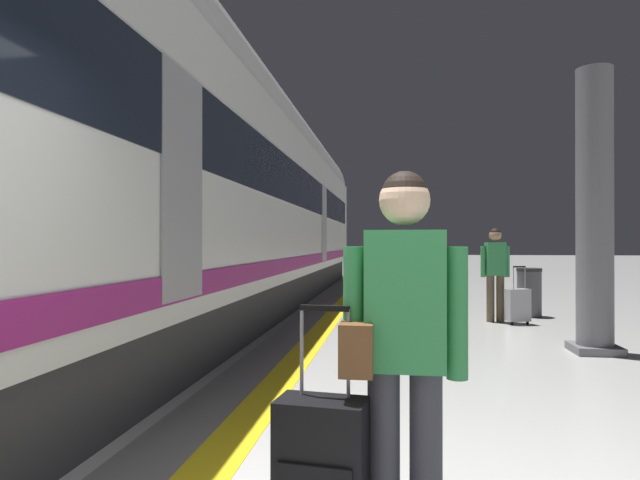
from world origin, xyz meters
name	(u,v)px	position (x,y,z in m)	size (l,w,h in m)	color
safety_line_strip	(340,306)	(-0.83, 10.00, 0.00)	(0.36, 80.00, 0.01)	yellow
tactile_edge_band	(324,306)	(-1.18, 10.00, 0.00)	(0.67, 80.00, 0.01)	slate
high_speed_train	(201,178)	(-2.98, 7.27, 2.50)	(2.94, 28.87, 4.97)	#38383D
traveller_foreground	(401,337)	(0.33, 0.67, 0.99)	(0.54, 0.28, 1.70)	#383842
rolling_suitcase_foreground	(321,479)	(0.00, 0.57, 0.39)	(0.40, 0.28, 1.12)	black
passenger_near	(495,267)	(2.09, 8.11, 0.96)	(0.51, 0.25, 1.65)	brown
suitcase_near	(518,305)	(2.41, 7.86, 0.33)	(0.43, 0.33, 1.00)	#9E9EA3
passenger_mid	(409,260)	(0.75, 13.05, 0.93)	(0.49, 0.33, 1.57)	brown
suitcase_mid	(422,283)	(1.07, 12.88, 0.31)	(0.41, 0.28, 0.94)	#A51E1E
platform_pillar	(595,216)	(2.83, 5.53, 1.72)	(0.56, 0.56, 3.60)	slate
waste_bin	(529,292)	(2.85, 8.90, 0.46)	(0.46, 0.46, 0.91)	#4C4C51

